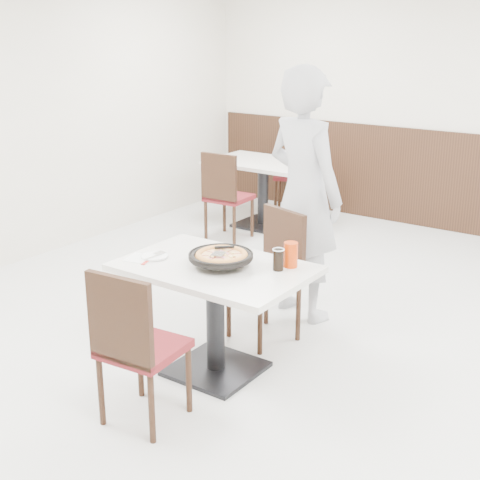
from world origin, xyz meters
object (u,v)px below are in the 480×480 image
Objects in this scene: red_cup at (291,255)px; bg_chair_left_near at (229,195)px; side_plate at (154,256)px; cola_glass at (278,260)px; chair_far at (264,278)px; main_table at (215,319)px; chair_near at (144,344)px; bg_table_left at (263,194)px; bg_chair_left_far at (293,174)px; diner_person at (304,195)px; pizza at (222,258)px; pizza_pan at (221,260)px.

bg_chair_left_near reaches higher than red_cup.
cola_glass is at bearing 18.71° from side_plate.
side_plate is at bearing 77.08° from chair_far.
chair_near reaches higher than main_table.
bg_chair_left_near reaches higher than bg_table_left.
bg_chair_left_near is at bearing 115.95° from side_plate.
main_table is 4.06m from bg_chair_left_far.
cola_glass is (0.39, -0.43, 0.34)m from chair_far.
main_table is 0.68m from chair_near.
side_plate is 0.19× the size of bg_chair_left_near.
diner_person is at bearing -72.79° from chair_far.
main_table is at bearing -176.50° from pizza.
main_table is at bearing -147.76° from red_cup.
bg_chair_left_far reaches higher than red_cup.
bg_table_left is at bearing 117.99° from main_table.
cola_glass is at bearing 95.05° from bg_chair_left_far.
pizza_pan is at bearing 14.07° from side_plate.
chair_far and bg_chair_left_far have the same top height.
diner_person is (-0.39, 0.99, 0.15)m from cola_glass.
main_table is 0.60m from chair_far.
side_plate is at bearing -165.93° from pizza_pan.
bg_chair_left_far is (-1.62, 3.12, 0.00)m from chair_far.
diner_person is (-0.02, 1.82, 0.49)m from chair_near.
chair_far is 7.31× the size of cola_glass.
pizza is at bearing 13.48° from side_plate.
side_plate is 1.11× the size of red_cup.
cola_glass is 0.14× the size of bg_chair_left_far.
pizza is at bearing -21.07° from pizza_pan.
bg_table_left is 0.71m from bg_chair_left_far.
bg_chair_left_near reaches higher than cola_glass.
chair_near is 0.98m from cola_glass.
chair_near is 2.82× the size of pizza.
pizza_pan reaches higher than side_plate.
bg_chair_left_near reaches higher than pizza_pan.
red_cup is at bearing 158.11° from chair_far.
chair_far is at bearing 96.27° from pizza.
bg_chair_left_near is at bearing -93.34° from bg_table_left.
pizza is at bearing 108.52° from diner_person.
bg_chair_left_near and bg_chair_left_far have the same top height.
main_table is at bearing 89.34° from bg_chair_left_far.
chair_near is at bearing -113.40° from red_cup.
diner_person is at bearing 115.29° from red_cup.
pizza_pan is 0.27× the size of bg_table_left.
main_table is at bearing -171.89° from pizza_pan.
bg_table_left is at bearing 118.70° from pizza_pan.
chair_near is at bearing -64.95° from bg_chair_left_near.
pizza is (0.05, 0.00, 0.44)m from main_table.
pizza_pan is at bearing 112.45° from chair_far.
bg_chair_left_far is at bearing 86.79° from bg_chair_left_near.
bg_table_left is 0.62m from bg_chair_left_near.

